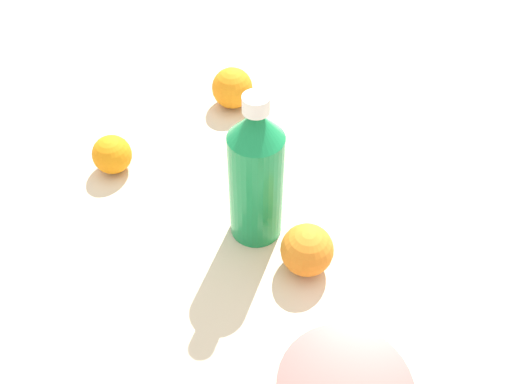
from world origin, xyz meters
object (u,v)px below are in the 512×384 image
orange_0 (232,88)px  orange_1 (307,250)px  orange_2 (112,154)px  water_bottle (256,175)px

orange_0 → orange_1: orange_0 is taller
orange_2 → orange_0: bearing=72.8°
water_bottle → orange_0: size_ratio=3.25×
water_bottle → orange_1: 0.13m
orange_0 → orange_1: size_ratio=1.02×
orange_2 → orange_1: bearing=-2.2°
water_bottle → orange_2: (-0.27, -0.01, -0.08)m
orange_0 → orange_2: 0.26m
orange_0 → orange_1: 0.39m
orange_0 → water_bottle: bearing=-51.1°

